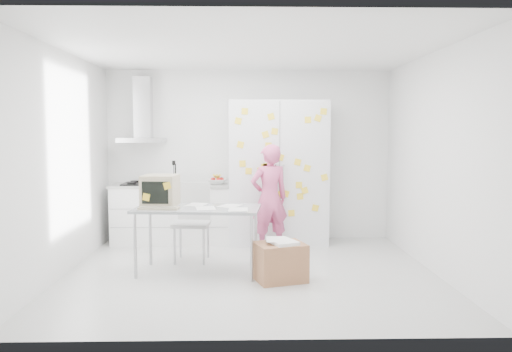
{
  "coord_description": "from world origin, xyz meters",
  "views": [
    {
      "loc": [
        -0.07,
        -6.0,
        1.72
      ],
      "look_at": [
        0.09,
        0.74,
        1.13
      ],
      "focal_mm": 35.0,
      "sensor_mm": 36.0,
      "label": 1
    }
  ],
  "objects_px": {
    "person": "(269,198)",
    "cardboard_box": "(280,261)",
    "desk": "(174,199)",
    "chair": "(193,217)"
  },
  "relations": [
    {
      "from": "person",
      "to": "chair",
      "type": "relative_size",
      "value": 1.49
    },
    {
      "from": "person",
      "to": "desk",
      "type": "relative_size",
      "value": 0.99
    },
    {
      "from": "person",
      "to": "chair",
      "type": "height_order",
      "value": "person"
    },
    {
      "from": "desk",
      "to": "cardboard_box",
      "type": "xyz_separation_m",
      "value": [
        1.28,
        -0.43,
        -0.68
      ]
    },
    {
      "from": "person",
      "to": "desk",
      "type": "distance_m",
      "value": 1.59
    },
    {
      "from": "desk",
      "to": "cardboard_box",
      "type": "relative_size",
      "value": 2.39
    },
    {
      "from": "person",
      "to": "cardboard_box",
      "type": "relative_size",
      "value": 2.37
    },
    {
      "from": "person",
      "to": "cardboard_box",
      "type": "xyz_separation_m",
      "value": [
        0.06,
        -1.44,
        -0.55
      ]
    },
    {
      "from": "chair",
      "to": "cardboard_box",
      "type": "relative_size",
      "value": 1.59
    },
    {
      "from": "chair",
      "to": "cardboard_box",
      "type": "bearing_deg",
      "value": -37.6
    }
  ]
}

